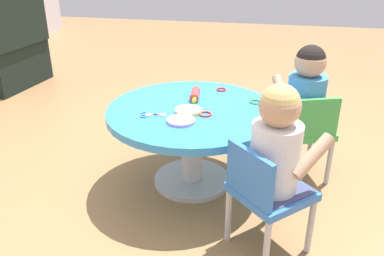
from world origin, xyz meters
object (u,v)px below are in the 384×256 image
(craft_table, at_px, (192,126))
(seated_child_left, at_px, (277,143))
(rolling_pin, at_px, (195,94))
(child_chair_left, at_px, (266,192))
(child_chair_right, at_px, (304,130))
(armchair_dark, at_px, (0,53))
(craft_scissors, at_px, (149,115))
(seated_child_right, at_px, (306,91))

(craft_table, xyz_separation_m, seated_child_left, (-0.46, -0.45, 0.17))
(seated_child_left, bearing_deg, rolling_pin, 37.29)
(child_chair_left, height_order, seated_child_left, seated_child_left)
(child_chair_right, bearing_deg, armchair_dark, 67.10)
(craft_table, relative_size, rolling_pin, 4.01)
(craft_table, height_order, rolling_pin, rolling_pin)
(craft_table, distance_m, craft_scissors, 0.26)
(child_chair_left, relative_size, armchair_dark, 0.63)
(child_chair_left, bearing_deg, craft_table, 41.11)
(seated_child_right, relative_size, rolling_pin, 2.21)
(craft_table, bearing_deg, child_chair_left, -138.89)
(craft_scissors, bearing_deg, craft_table, -55.70)
(craft_scissors, bearing_deg, child_chair_left, -119.24)
(craft_table, height_order, child_chair_right, child_chair_right)
(seated_child_left, xyz_separation_m, seated_child_right, (0.68, -0.15, 0.00))
(rolling_pin, bearing_deg, craft_table, -175.07)
(craft_table, height_order, seated_child_right, seated_child_right)
(child_chair_right, xyz_separation_m, rolling_pin, (-0.03, 0.63, 0.18))
(child_chair_left, height_order, rolling_pin, child_chair_left)
(craft_table, xyz_separation_m, craft_scissors, (-0.14, 0.20, 0.11))
(seated_child_right, height_order, craft_scissors, seated_child_right)
(armchair_dark, xyz_separation_m, rolling_pin, (-1.20, -2.13, 0.18))
(child_chair_right, relative_size, armchair_dark, 0.63)
(seated_child_left, distance_m, craft_scissors, 0.73)
(child_chair_left, height_order, armchair_dark, armchair_dark)
(craft_scissors, bearing_deg, rolling_pin, -32.76)
(craft_table, relative_size, seated_child_right, 1.82)
(armchair_dark, relative_size, rolling_pin, 3.68)
(armchair_dark, bearing_deg, child_chair_right, -112.90)
(seated_child_left, relative_size, armchair_dark, 0.60)
(seated_child_left, relative_size, craft_scissors, 3.64)
(seated_child_right, distance_m, craft_scissors, 0.88)
(child_chair_left, distance_m, seated_child_left, 0.23)
(seated_child_left, height_order, craft_scissors, seated_child_left)
(rolling_pin, bearing_deg, craft_scissors, 147.24)
(child_chair_left, relative_size, rolling_pin, 2.32)
(armchair_dark, relative_size, craft_scissors, 6.06)
(seated_child_right, distance_m, rolling_pin, 0.62)
(armchair_dark, xyz_separation_m, craft_scissors, (-1.49, -1.95, 0.16))
(child_chair_left, distance_m, child_chair_right, 0.70)
(craft_table, distance_m, child_chair_right, 0.65)
(seated_child_left, bearing_deg, child_chair_right, -14.34)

